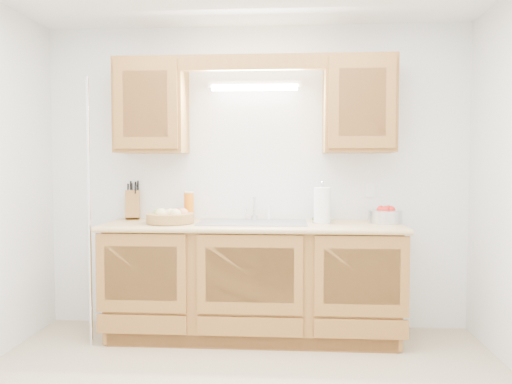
# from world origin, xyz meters

# --- Properties ---
(room) EXTENTS (3.52, 3.50, 2.50)m
(room) POSITION_xyz_m (0.00, 0.00, 1.25)
(room) COLOR tan
(room) RESTS_ON ground
(base_cabinets) EXTENTS (2.20, 0.60, 0.86)m
(base_cabinets) POSITION_xyz_m (0.00, 1.20, 0.44)
(base_cabinets) COLOR olive
(base_cabinets) RESTS_ON ground
(countertop) EXTENTS (2.30, 0.63, 0.04)m
(countertop) POSITION_xyz_m (0.00, 1.19, 0.88)
(countertop) COLOR tan
(countertop) RESTS_ON base_cabinets
(upper_cabinet_left) EXTENTS (0.55, 0.33, 0.75)m
(upper_cabinet_left) POSITION_xyz_m (-0.83, 1.33, 1.83)
(upper_cabinet_left) COLOR olive
(upper_cabinet_left) RESTS_ON room
(upper_cabinet_right) EXTENTS (0.55, 0.33, 0.75)m
(upper_cabinet_right) POSITION_xyz_m (0.83, 1.33, 1.83)
(upper_cabinet_right) COLOR olive
(upper_cabinet_right) RESTS_ON room
(valance) EXTENTS (2.20, 0.05, 0.12)m
(valance) POSITION_xyz_m (0.00, 1.19, 2.14)
(valance) COLOR olive
(valance) RESTS_ON room
(fluorescent_fixture) EXTENTS (0.76, 0.08, 0.08)m
(fluorescent_fixture) POSITION_xyz_m (0.00, 1.42, 2.00)
(fluorescent_fixture) COLOR white
(fluorescent_fixture) RESTS_ON room
(sink) EXTENTS (0.84, 0.46, 0.36)m
(sink) POSITION_xyz_m (0.00, 1.21, 0.83)
(sink) COLOR #9E9EA3
(sink) RESTS_ON countertop
(wire_shelf_pole) EXTENTS (0.03, 0.03, 2.00)m
(wire_shelf_pole) POSITION_xyz_m (-1.20, 0.94, 1.00)
(wire_shelf_pole) COLOR silver
(wire_shelf_pole) RESTS_ON ground
(outlet_plate) EXTENTS (0.08, 0.01, 0.12)m
(outlet_plate) POSITION_xyz_m (0.95, 1.49, 1.15)
(outlet_plate) COLOR white
(outlet_plate) RESTS_ON room
(fruit_basket) EXTENTS (0.42, 0.42, 0.12)m
(fruit_basket) POSITION_xyz_m (-0.64, 1.14, 0.95)
(fruit_basket) COLOR #A57B42
(fruit_basket) RESTS_ON countertop
(knife_block) EXTENTS (0.16, 0.21, 0.34)m
(knife_block) POSITION_xyz_m (-1.03, 1.44, 1.02)
(knife_block) COLOR olive
(knife_block) RESTS_ON countertop
(orange_canister) EXTENTS (0.08, 0.08, 0.24)m
(orange_canister) POSITION_xyz_m (-0.54, 1.38, 1.02)
(orange_canister) COLOR orange
(orange_canister) RESTS_ON countertop
(soap_bottle) EXTENTS (0.10, 0.10, 0.19)m
(soap_bottle) POSITION_xyz_m (0.54, 1.39, 0.99)
(soap_bottle) COLOR blue
(soap_bottle) RESTS_ON countertop
(sponge) EXTENTS (0.14, 0.12, 0.02)m
(sponge) POSITION_xyz_m (0.54, 1.44, 0.91)
(sponge) COLOR #CC333F
(sponge) RESTS_ON countertop
(paper_towel) EXTENTS (0.16, 0.16, 0.33)m
(paper_towel) POSITION_xyz_m (0.54, 1.22, 1.04)
(paper_towel) COLOR silver
(paper_towel) RESTS_ON countertop
(apple_bowl) EXTENTS (0.31, 0.31, 0.14)m
(apple_bowl) POSITION_xyz_m (1.03, 1.26, 0.96)
(apple_bowl) COLOR silver
(apple_bowl) RESTS_ON countertop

